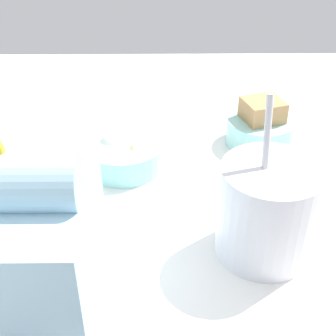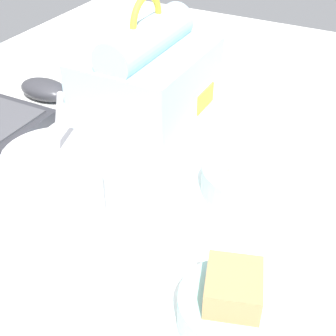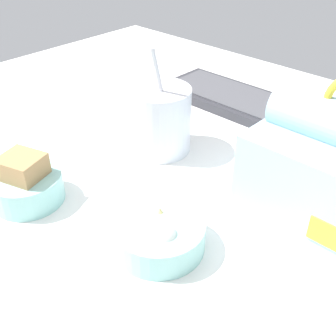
# 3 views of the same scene
# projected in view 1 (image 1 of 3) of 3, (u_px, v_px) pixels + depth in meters

# --- Properties ---
(desk_surface) EXTENTS (1.40, 1.10, 0.02)m
(desk_surface) POSITION_uv_depth(u_px,v_px,m) (158.00, 220.00, 0.58)
(desk_surface) COLOR white
(desk_surface) RESTS_ON ground
(soup_cup) EXTENTS (0.11, 0.11, 0.18)m
(soup_cup) POSITION_uv_depth(u_px,v_px,m) (267.00, 209.00, 0.49)
(soup_cup) COLOR silver
(soup_cup) RESTS_ON desk_surface
(bento_bowl_sandwich) EXTENTS (0.10, 0.10, 0.07)m
(bento_bowl_sandwich) POSITION_uv_depth(u_px,v_px,m) (260.00, 128.00, 0.70)
(bento_bowl_sandwich) COLOR #93D1CC
(bento_bowl_sandwich) RESTS_ON desk_surface
(bento_bowl_snacks) EXTENTS (0.11, 0.11, 0.05)m
(bento_bowl_snacks) POSITION_uv_depth(u_px,v_px,m) (124.00, 154.00, 0.65)
(bento_bowl_snacks) COLOR #93D1CC
(bento_bowl_snacks) RESTS_ON desk_surface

